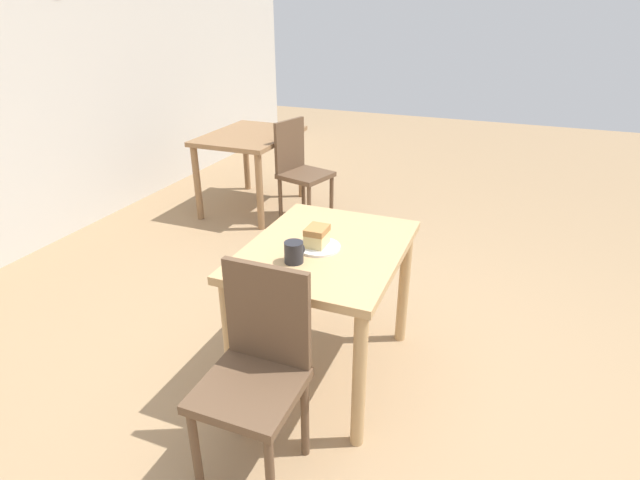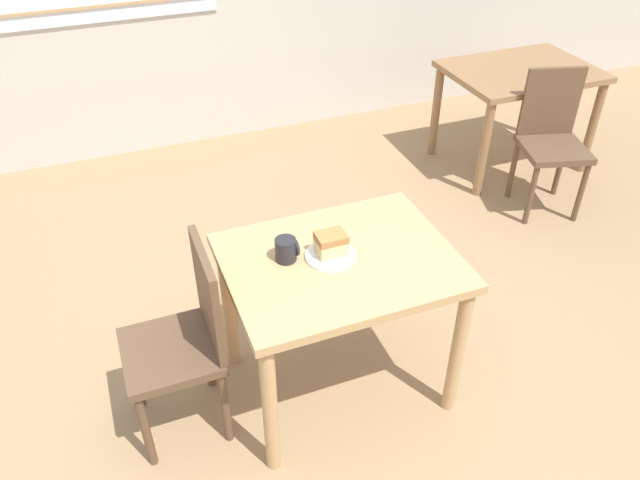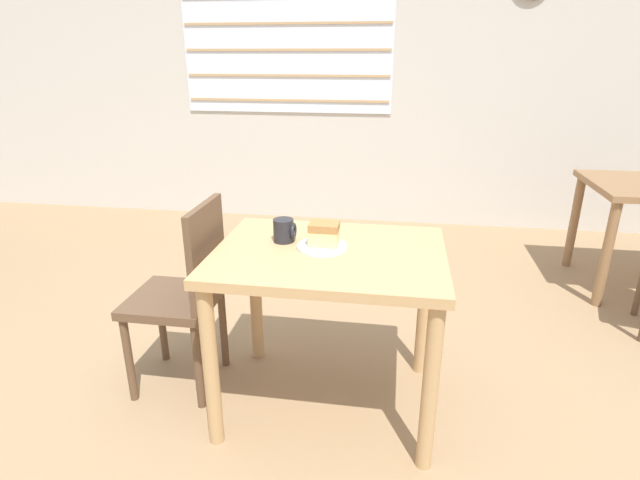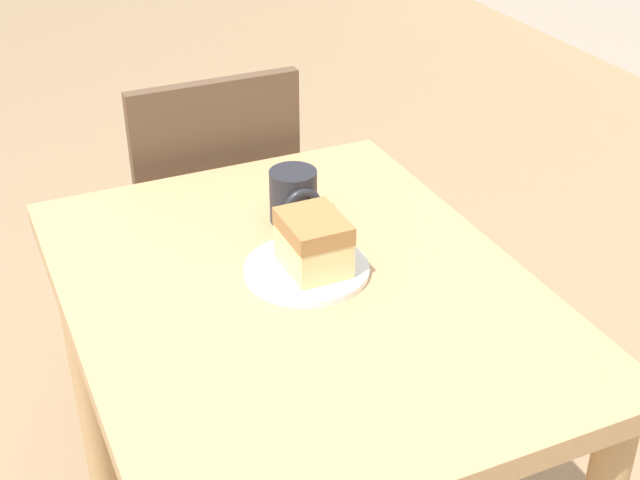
{
  "view_description": "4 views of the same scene",
  "coord_description": "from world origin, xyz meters",
  "px_view_note": "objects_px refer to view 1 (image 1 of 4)",
  "views": [
    {
      "loc": [
        -1.86,
        -0.42,
        1.78
      ],
      "look_at": [
        0.06,
        0.34,
        0.8
      ],
      "focal_mm": 28.0,
      "sensor_mm": 36.0,
      "label": 1
    },
    {
      "loc": [
        -0.66,
        -1.46,
        2.28
      ],
      "look_at": [
        0.07,
        0.4,
        0.81
      ],
      "focal_mm": 35.0,
      "sensor_mm": 36.0,
      "label": 2
    },
    {
      "loc": [
        0.39,
        -1.5,
        1.48
      ],
      "look_at": [
        0.09,
        0.37,
        0.77
      ],
      "focal_mm": 28.0,
      "sensor_mm": 36.0,
      "label": 3
    },
    {
      "loc": [
        1.23,
        -0.12,
        1.53
      ],
      "look_at": [
        0.09,
        0.4,
        0.78
      ],
      "focal_mm": 50.0,
      "sensor_mm": 36.0,
      "label": 4
    }
  ],
  "objects_px": {
    "chair_near_window": "(257,369)",
    "cake_slice": "(317,236)",
    "dining_table_far": "(251,146)",
    "plate": "(319,247)",
    "coffee_mug": "(294,252)",
    "chair_far_corner": "(300,168)",
    "dining_table_near": "(326,268)"
  },
  "relations": [
    {
      "from": "dining_table_near",
      "to": "coffee_mug",
      "type": "distance_m",
      "value": 0.27
    },
    {
      "from": "dining_table_near",
      "to": "dining_table_far",
      "type": "xyz_separation_m",
      "value": [
        1.97,
        1.5,
        -0.01
      ]
    },
    {
      "from": "dining_table_far",
      "to": "plate",
      "type": "distance_m",
      "value": 2.49
    },
    {
      "from": "plate",
      "to": "cake_slice",
      "type": "relative_size",
      "value": 1.73
    },
    {
      "from": "plate",
      "to": "coffee_mug",
      "type": "relative_size",
      "value": 2.12
    },
    {
      "from": "dining_table_far",
      "to": "chair_near_window",
      "type": "height_order",
      "value": "chair_near_window"
    },
    {
      "from": "chair_far_corner",
      "to": "coffee_mug",
      "type": "distance_m",
      "value": 2.24
    },
    {
      "from": "dining_table_far",
      "to": "chair_near_window",
      "type": "relative_size",
      "value": 1.1
    },
    {
      "from": "dining_table_near",
      "to": "cake_slice",
      "type": "bearing_deg",
      "value": 127.26
    },
    {
      "from": "dining_table_far",
      "to": "cake_slice",
      "type": "relative_size",
      "value": 8.21
    },
    {
      "from": "chair_far_corner",
      "to": "cake_slice",
      "type": "bearing_deg",
      "value": -138.24
    },
    {
      "from": "coffee_mug",
      "to": "plate",
      "type": "bearing_deg",
      "value": -16.34
    },
    {
      "from": "chair_far_corner",
      "to": "coffee_mug",
      "type": "height_order",
      "value": "chair_far_corner"
    },
    {
      "from": "chair_near_window",
      "to": "dining_table_near",
      "type": "bearing_deg",
      "value": 86.41
    },
    {
      "from": "cake_slice",
      "to": "coffee_mug",
      "type": "height_order",
      "value": "cake_slice"
    },
    {
      "from": "plate",
      "to": "coffee_mug",
      "type": "height_order",
      "value": "coffee_mug"
    },
    {
      "from": "chair_far_corner",
      "to": "dining_table_near",
      "type": "bearing_deg",
      "value": -137.05
    },
    {
      "from": "dining_table_far",
      "to": "plate",
      "type": "height_order",
      "value": "plate"
    },
    {
      "from": "chair_near_window",
      "to": "plate",
      "type": "relative_size",
      "value": 4.31
    },
    {
      "from": "dining_table_near",
      "to": "chair_near_window",
      "type": "bearing_deg",
      "value": 176.41
    },
    {
      "from": "chair_near_window",
      "to": "cake_slice",
      "type": "distance_m",
      "value": 0.69
    },
    {
      "from": "dining_table_far",
      "to": "chair_near_window",
      "type": "distance_m",
      "value": 3.0
    },
    {
      "from": "chair_near_window",
      "to": "coffee_mug",
      "type": "height_order",
      "value": "chair_near_window"
    },
    {
      "from": "dining_table_near",
      "to": "chair_near_window",
      "type": "relative_size",
      "value": 1.04
    },
    {
      "from": "dining_table_far",
      "to": "plate",
      "type": "relative_size",
      "value": 4.74
    },
    {
      "from": "dining_table_far",
      "to": "cake_slice",
      "type": "distance_m",
      "value": 2.48
    },
    {
      "from": "dining_table_near",
      "to": "cake_slice",
      "type": "xyz_separation_m",
      "value": [
        -0.03,
        0.03,
        0.18
      ]
    },
    {
      "from": "dining_table_far",
      "to": "chair_near_window",
      "type": "xyz_separation_m",
      "value": [
        -2.62,
        -1.46,
        -0.12
      ]
    },
    {
      "from": "dining_table_near",
      "to": "coffee_mug",
      "type": "relative_size",
      "value": 9.48
    },
    {
      "from": "chair_near_window",
      "to": "chair_far_corner",
      "type": "relative_size",
      "value": 1.0
    },
    {
      "from": "dining_table_far",
      "to": "coffee_mug",
      "type": "relative_size",
      "value": 10.04
    },
    {
      "from": "chair_near_window",
      "to": "cake_slice",
      "type": "bearing_deg",
      "value": 89.46
    }
  ]
}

